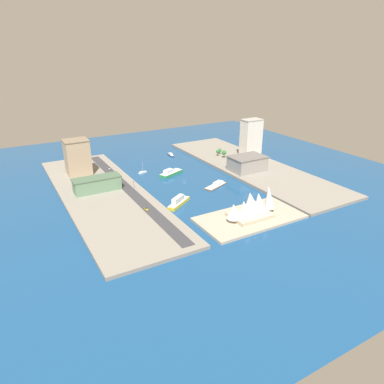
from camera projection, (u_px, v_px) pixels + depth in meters
ground_plane at (185, 180)px, 345.97m from camera, size 440.00×440.00×0.00m
quay_west at (250, 166)px, 382.51m from camera, size 70.00×240.00×2.58m
quay_east at (104, 195)px, 308.42m from camera, size 70.00×240.00×2.58m
peninsula_point at (250, 218)px, 268.03m from camera, size 81.61×42.24×2.00m
road_strip at (128, 189)px, 318.05m from camera, size 9.78×228.00×0.15m
barge_flat_brown at (217, 185)px, 331.45m from camera, size 27.21×17.63×3.27m
patrol_launch_navy at (171, 155)px, 423.31m from camera, size 5.81×16.61×3.06m
sailboat_small_white at (142, 172)px, 365.50m from camera, size 10.20×4.98×12.23m
ferry_green_doubledeck at (171, 173)px, 359.43m from camera, size 29.33×18.62×6.67m
ferry_yellow_fast at (179, 202)px, 291.45m from camera, size 27.05×20.55×7.72m
apartment_midrise_tan at (77, 157)px, 348.37m from camera, size 23.64×21.34×35.48m
hotel_broad_white at (251, 138)px, 404.18m from camera, size 23.17×15.12×43.60m
terminal_long_green at (97, 184)px, 312.00m from camera, size 42.29×15.75×12.69m
carpark_squat_concrete at (247, 163)px, 362.90m from camera, size 36.40×26.17×15.23m
hatchback_blue at (116, 181)px, 335.22m from camera, size 2.06×4.58×1.51m
taxi_yellow_cab at (146, 209)px, 277.34m from camera, size 2.04×4.98×1.54m
van_white at (109, 168)px, 369.60m from camera, size 2.04×5.21×1.60m
traffic_light_waterfront at (134, 184)px, 318.51m from camera, size 0.36×0.36×6.50m
opera_landmark at (251, 206)px, 264.47m from camera, size 45.03×22.46×23.12m
park_tree_cluster at (221, 152)px, 410.31m from camera, size 10.87×20.92×8.99m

